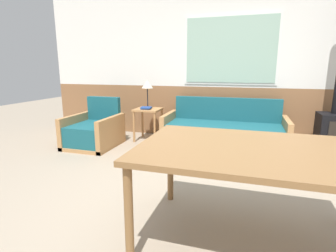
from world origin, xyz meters
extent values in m
plane|color=gray|center=(0.00, 0.00, 0.00)|extent=(16.00, 16.00, 0.00)
cube|color=#8E603D|center=(0.00, 2.63, 0.49)|extent=(7.20, 0.06, 0.97)
cube|color=white|center=(0.00, 2.63, 1.84)|extent=(7.20, 0.06, 1.73)
cube|color=white|center=(0.04, 2.59, 1.62)|extent=(1.63, 0.01, 1.20)
cube|color=#99BCA8|center=(0.04, 2.58, 1.62)|extent=(1.55, 0.02, 1.12)
cube|color=#B27F4C|center=(0.04, 2.02, 0.03)|extent=(1.99, 0.82, 0.06)
cube|color=#195660|center=(0.04, 2.00, 0.23)|extent=(1.83, 0.74, 0.34)
cube|color=#195660|center=(0.04, 2.38, 0.61)|extent=(1.83, 0.10, 0.40)
cube|color=#B27F4C|center=(-0.92, 2.02, 0.27)|extent=(0.08, 0.82, 0.54)
cube|color=#B27F4C|center=(0.99, 2.02, 0.27)|extent=(0.08, 0.82, 0.54)
cube|color=#B27F4C|center=(-2.10, 1.47, 0.03)|extent=(0.78, 0.87, 0.06)
cube|color=#195660|center=(-2.10, 1.45, 0.22)|extent=(0.62, 0.79, 0.33)
cube|color=#195660|center=(-2.10, 1.86, 0.60)|extent=(0.62, 0.10, 0.42)
cube|color=#B27F4C|center=(-2.45, 1.47, 0.26)|extent=(0.08, 0.87, 0.53)
cube|color=#B27F4C|center=(-1.75, 1.47, 0.26)|extent=(0.08, 0.87, 0.53)
cube|color=#B27F4C|center=(-1.34, 2.11, 0.58)|extent=(0.46, 0.46, 0.03)
cylinder|color=#B27F4C|center=(-1.54, 1.91, 0.28)|extent=(0.04, 0.04, 0.56)
cylinder|color=#B27F4C|center=(-1.14, 1.91, 0.28)|extent=(0.04, 0.04, 0.56)
cylinder|color=#B27F4C|center=(-1.54, 2.31, 0.28)|extent=(0.04, 0.04, 0.56)
cylinder|color=#B27F4C|center=(-1.14, 2.31, 0.28)|extent=(0.04, 0.04, 0.56)
cylinder|color=#262628|center=(-1.38, 2.19, 0.60)|extent=(0.17, 0.17, 0.02)
cylinder|color=#262628|center=(-1.38, 2.19, 0.78)|extent=(0.02, 0.02, 0.34)
cone|color=beige|center=(-1.38, 2.19, 1.03)|extent=(0.21, 0.21, 0.15)
cube|color=#234799|center=(-1.36, 2.04, 0.60)|extent=(0.18, 0.15, 0.02)
cube|color=#234799|center=(-1.35, 2.04, 0.62)|extent=(0.20, 0.17, 0.02)
cube|color=olive|center=(0.45, -0.41, 0.74)|extent=(1.65, 1.08, 0.04)
cylinder|color=olive|center=(-0.31, -0.89, 0.36)|extent=(0.06, 0.06, 0.72)
cylinder|color=olive|center=(-0.31, 0.07, 0.36)|extent=(0.06, 0.06, 0.72)
cylinder|color=black|center=(1.49, 1.99, 0.05)|extent=(0.04, 0.04, 0.10)
cylinder|color=black|center=(1.49, 2.34, 0.05)|extent=(0.04, 0.04, 0.10)
cube|color=black|center=(1.69, 2.16, 0.37)|extent=(0.49, 0.44, 0.54)
camera|label=1|loc=(0.39, -2.29, 1.32)|focal=28.00mm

